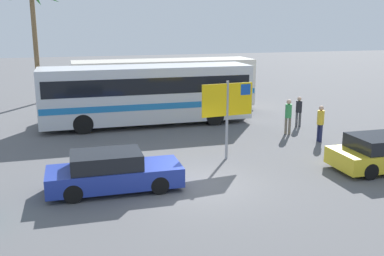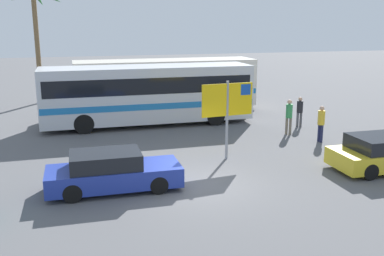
{
  "view_description": "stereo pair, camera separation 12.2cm",
  "coord_description": "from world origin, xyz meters",
  "px_view_note": "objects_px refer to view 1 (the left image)",
  "views": [
    {
      "loc": [
        -4.14,
        -13.69,
        5.48
      ],
      "look_at": [
        0.59,
        2.84,
        1.3
      ],
      "focal_mm": 41.11,
      "sensor_mm": 36.0,
      "label": 1
    },
    {
      "loc": [
        -4.03,
        -13.72,
        5.48
      ],
      "look_at": [
        0.59,
        2.84,
        1.3
      ],
      "focal_mm": 41.11,
      "sensor_mm": 36.0,
      "label": 2
    }
  ],
  "objects_px": {
    "bus_rear_coach": "(165,82)",
    "pedestrian_near_sign": "(299,109)",
    "car_blue": "(113,172)",
    "ferry_sign": "(228,103)",
    "pedestrian_by_bus": "(320,121)",
    "pedestrian_crossing_lot": "(288,114)",
    "car_yellow": "(383,153)",
    "bus_front_coach": "(147,92)"
  },
  "relations": [
    {
      "from": "bus_rear_coach",
      "to": "pedestrian_near_sign",
      "type": "height_order",
      "value": "bus_rear_coach"
    },
    {
      "from": "car_blue",
      "to": "bus_rear_coach",
      "type": "bearing_deg",
      "value": 70.67
    },
    {
      "from": "ferry_sign",
      "to": "car_yellow",
      "type": "bearing_deg",
      "value": -35.27
    },
    {
      "from": "bus_front_coach",
      "to": "bus_rear_coach",
      "type": "relative_size",
      "value": 1.0
    },
    {
      "from": "bus_front_coach",
      "to": "pedestrian_by_bus",
      "type": "distance_m",
      "value": 9.15
    },
    {
      "from": "ferry_sign",
      "to": "car_yellow",
      "type": "xyz_separation_m",
      "value": [
        5.18,
        -2.88,
        -1.69
      ]
    },
    {
      "from": "pedestrian_by_bus",
      "to": "bus_front_coach",
      "type": "bearing_deg",
      "value": 132.98
    },
    {
      "from": "car_blue",
      "to": "ferry_sign",
      "type": "bearing_deg",
      "value": 25.1
    },
    {
      "from": "pedestrian_by_bus",
      "to": "ferry_sign",
      "type": "bearing_deg",
      "value": -174.17
    },
    {
      "from": "pedestrian_crossing_lot",
      "to": "pedestrian_by_bus",
      "type": "height_order",
      "value": "pedestrian_crossing_lot"
    },
    {
      "from": "car_blue",
      "to": "pedestrian_crossing_lot",
      "type": "distance_m",
      "value": 10.52
    },
    {
      "from": "bus_rear_coach",
      "to": "pedestrian_by_bus",
      "type": "relative_size",
      "value": 6.53
    },
    {
      "from": "car_blue",
      "to": "car_yellow",
      "type": "distance_m",
      "value": 10.09
    },
    {
      "from": "ferry_sign",
      "to": "pedestrian_near_sign",
      "type": "distance_m",
      "value": 7.16
    },
    {
      "from": "bus_front_coach",
      "to": "pedestrian_near_sign",
      "type": "xyz_separation_m",
      "value": [
        7.64,
        -2.74,
        -0.84
      ]
    },
    {
      "from": "bus_front_coach",
      "to": "bus_rear_coach",
      "type": "height_order",
      "value": "same"
    },
    {
      "from": "bus_rear_coach",
      "to": "pedestrian_crossing_lot",
      "type": "distance_m",
      "value": 8.93
    },
    {
      "from": "pedestrian_near_sign",
      "to": "pedestrian_crossing_lot",
      "type": "relative_size",
      "value": 0.92
    },
    {
      "from": "car_yellow",
      "to": "pedestrian_crossing_lot",
      "type": "bearing_deg",
      "value": 99.5
    },
    {
      "from": "bus_rear_coach",
      "to": "car_blue",
      "type": "distance_m",
      "value": 13.65
    },
    {
      "from": "ferry_sign",
      "to": "pedestrian_near_sign",
      "type": "relative_size",
      "value": 1.98
    },
    {
      "from": "car_blue",
      "to": "pedestrian_by_bus",
      "type": "height_order",
      "value": "pedestrian_by_bus"
    },
    {
      "from": "pedestrian_near_sign",
      "to": "pedestrian_by_bus",
      "type": "bearing_deg",
      "value": 176.36
    },
    {
      "from": "bus_rear_coach",
      "to": "pedestrian_by_bus",
      "type": "xyz_separation_m",
      "value": [
        5.31,
        -9.32,
        -0.78
      ]
    },
    {
      "from": "car_blue",
      "to": "pedestrian_crossing_lot",
      "type": "xyz_separation_m",
      "value": [
        9.16,
        5.15,
        0.4
      ]
    },
    {
      "from": "car_yellow",
      "to": "pedestrian_near_sign",
      "type": "relative_size",
      "value": 2.47
    },
    {
      "from": "car_blue",
      "to": "car_yellow",
      "type": "relative_size",
      "value": 1.1
    },
    {
      "from": "ferry_sign",
      "to": "pedestrian_by_bus",
      "type": "height_order",
      "value": "ferry_sign"
    },
    {
      "from": "bus_rear_coach",
      "to": "pedestrian_crossing_lot",
      "type": "xyz_separation_m",
      "value": [
        4.54,
        -7.65,
        -0.75
      ]
    },
    {
      "from": "bus_front_coach",
      "to": "ferry_sign",
      "type": "height_order",
      "value": "ferry_sign"
    },
    {
      "from": "car_blue",
      "to": "pedestrian_crossing_lot",
      "type": "relative_size",
      "value": 2.51
    },
    {
      "from": "car_yellow",
      "to": "pedestrian_crossing_lot",
      "type": "distance_m",
      "value": 5.88
    },
    {
      "from": "bus_front_coach",
      "to": "bus_rear_coach",
      "type": "bearing_deg",
      "value": 63.64
    },
    {
      "from": "car_yellow",
      "to": "bus_rear_coach",
      "type": "bearing_deg",
      "value": 112.66
    },
    {
      "from": "bus_rear_coach",
      "to": "pedestrian_crossing_lot",
      "type": "bearing_deg",
      "value": -59.29
    },
    {
      "from": "bus_front_coach",
      "to": "bus_rear_coach",
      "type": "xyz_separation_m",
      "value": [
        1.77,
        3.58,
        0.0
      ]
    },
    {
      "from": "pedestrian_crossing_lot",
      "to": "car_yellow",
      "type": "bearing_deg",
      "value": 31.98
    },
    {
      "from": "car_yellow",
      "to": "bus_front_coach",
      "type": "bearing_deg",
      "value": 126.82
    },
    {
      "from": "bus_front_coach",
      "to": "car_blue",
      "type": "distance_m",
      "value": 9.71
    },
    {
      "from": "pedestrian_crossing_lot",
      "to": "ferry_sign",
      "type": "bearing_deg",
      "value": -32.69
    },
    {
      "from": "car_yellow",
      "to": "pedestrian_near_sign",
      "type": "xyz_separation_m",
      "value": [
        0.42,
        7.12,
        0.31
      ]
    },
    {
      "from": "bus_rear_coach",
      "to": "pedestrian_near_sign",
      "type": "bearing_deg",
      "value": -47.14
    }
  ]
}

